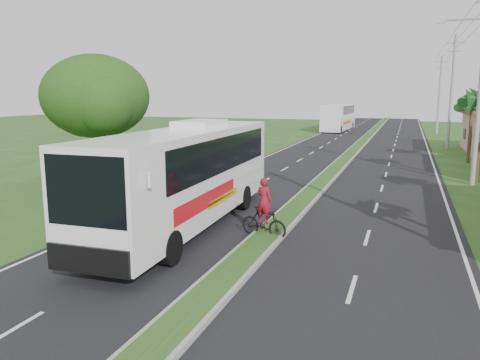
% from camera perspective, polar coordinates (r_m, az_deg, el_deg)
% --- Properties ---
extents(ground, '(180.00, 180.00, 0.00)m').
position_cam_1_polar(ground, '(14.30, -0.86, -11.31)').
color(ground, '#224A1B').
rests_on(ground, ground).
extents(road_asphalt, '(14.00, 160.00, 0.02)m').
position_cam_1_polar(road_asphalt, '(33.20, 11.33, 1.00)').
color(road_asphalt, black).
rests_on(road_asphalt, ground).
extents(median_strip, '(1.20, 160.00, 0.18)m').
position_cam_1_polar(median_strip, '(33.19, 11.34, 1.15)').
color(median_strip, gray).
rests_on(median_strip, ground).
extents(lane_edge_left, '(0.12, 160.00, 0.01)m').
position_cam_1_polar(lane_edge_left, '(34.79, 0.35, 1.60)').
color(lane_edge_left, silver).
rests_on(lane_edge_left, ground).
extents(lane_edge_right, '(0.12, 160.00, 0.01)m').
position_cam_1_polar(lane_edge_right, '(32.94, 22.93, 0.28)').
color(lane_edge_right, silver).
rests_on(lane_edge_right, ground).
extents(palm_verge_d, '(2.40, 2.40, 5.25)m').
position_cam_1_polar(palm_verge_d, '(40.72, 26.49, 8.23)').
color(palm_verge_d, '#473321').
rests_on(palm_verge_d, ground).
extents(shade_tree, '(6.30, 6.00, 7.54)m').
position_cam_1_polar(shade_tree, '(28.04, -17.33, 9.36)').
color(shade_tree, '#473321').
rests_on(shade_tree, ground).
extents(utility_pole_c, '(1.60, 0.28, 11.00)m').
position_cam_1_polar(utility_pole_c, '(50.59, 24.40, 9.87)').
color(utility_pole_c, gray).
rests_on(utility_pole_c, ground).
extents(utility_pole_d, '(1.60, 0.28, 10.50)m').
position_cam_1_polar(utility_pole_d, '(70.55, 23.13, 9.62)').
color(utility_pole_d, gray).
rests_on(utility_pole_d, ground).
extents(coach_bus_main, '(3.13, 13.20, 4.24)m').
position_cam_1_polar(coach_bus_main, '(18.71, -6.30, 1.21)').
color(coach_bus_main, white).
rests_on(coach_bus_main, ground).
extents(coach_bus_far, '(3.42, 13.25, 3.83)m').
position_cam_1_polar(coach_bus_far, '(72.64, 11.96, 7.65)').
color(coach_bus_far, white).
rests_on(coach_bus_far, ground).
extents(motorcyclist, '(1.96, 0.96, 2.28)m').
position_cam_1_polar(motorcyclist, '(17.52, 2.93, -4.46)').
color(motorcyclist, black).
rests_on(motorcyclist, ground).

